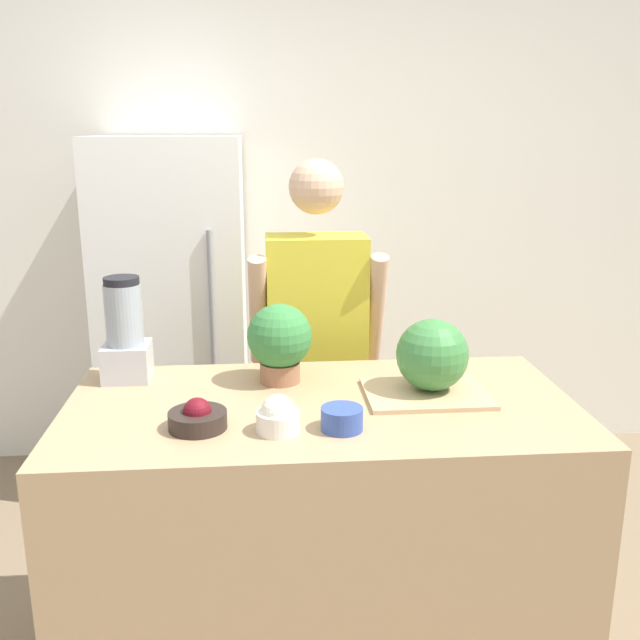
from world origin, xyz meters
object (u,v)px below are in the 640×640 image
(bowl_cream, at_px, (278,417))
(bowl_small_blue, at_px, (342,419))
(blender, at_px, (125,335))
(potted_plant, at_px, (280,340))
(person, at_px, (317,359))
(watermelon, at_px, (432,355))
(bowl_cherries, at_px, (198,418))
(refrigerator, at_px, (175,318))

(bowl_cream, xyz_separation_m, bowl_small_blue, (0.17, -0.00, -0.01))
(blender, bearing_deg, potted_plant, -7.95)
(potted_plant, bearing_deg, person, 72.70)
(bowl_small_blue, bearing_deg, blender, 144.48)
(watermelon, height_order, bowl_cherries, watermelon)
(bowl_cream, relative_size, blender, 0.35)
(person, relative_size, watermelon, 7.23)
(bowl_small_blue, bearing_deg, person, 89.73)
(bowl_cream, relative_size, potted_plant, 0.46)
(bowl_small_blue, relative_size, blender, 0.34)
(refrigerator, height_order, person, refrigerator)
(person, height_order, bowl_small_blue, person)
(refrigerator, bearing_deg, potted_plant, -67.88)
(bowl_cherries, bearing_deg, watermelon, 16.71)
(refrigerator, distance_m, watermelon, 1.62)
(bowl_cherries, distance_m, bowl_cream, 0.23)
(bowl_cream, xyz_separation_m, blender, (-0.48, 0.47, 0.11))
(person, height_order, potted_plant, person)
(refrigerator, xyz_separation_m, watermelon, (0.94, -1.31, 0.21))
(bowl_cherries, distance_m, potted_plant, 0.44)
(refrigerator, xyz_separation_m, potted_plant, (0.47, -1.16, 0.22))
(watermelon, relative_size, potted_plant, 0.86)
(watermelon, xyz_separation_m, blender, (-0.97, 0.22, 0.03))
(blender, bearing_deg, bowl_small_blue, -35.52)
(person, bearing_deg, bowl_cherries, -114.54)
(watermelon, relative_size, blender, 0.65)
(refrigerator, bearing_deg, bowl_cherries, -81.27)
(person, relative_size, potted_plant, 6.24)
(refrigerator, bearing_deg, person, -45.39)
(blender, bearing_deg, watermelon, -12.56)
(refrigerator, xyz_separation_m, bowl_cream, (0.45, -1.56, 0.12))
(person, distance_m, watermelon, 0.77)
(person, xyz_separation_m, watermelon, (0.31, -0.67, 0.22))
(blender, distance_m, potted_plant, 0.51)
(refrigerator, distance_m, blender, 1.12)
(blender, bearing_deg, bowl_cream, -44.17)
(watermelon, xyz_separation_m, bowl_small_blue, (-0.31, -0.25, -0.09))
(bowl_cherries, bearing_deg, refrigerator, 98.73)
(watermelon, distance_m, blender, 0.99)
(bowl_cherries, xyz_separation_m, bowl_small_blue, (0.40, -0.04, 0.00))
(refrigerator, height_order, watermelon, refrigerator)
(bowl_cream, distance_m, blender, 0.68)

